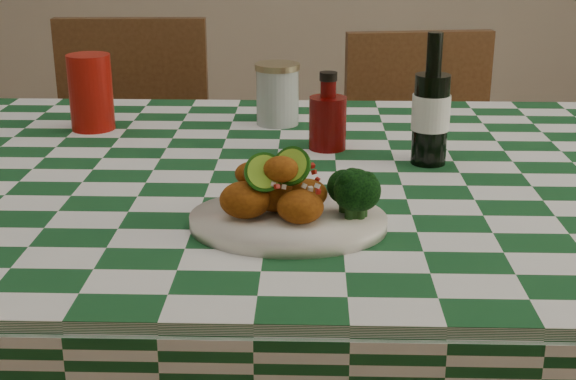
# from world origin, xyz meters

# --- Properties ---
(dining_table) EXTENTS (1.66, 1.06, 0.79)m
(dining_table) POSITION_xyz_m (0.00, 0.00, 0.39)
(dining_table) COLOR #164A23
(dining_table) RESTS_ON ground
(plate) EXTENTS (0.28, 0.22, 0.02)m
(plate) POSITION_xyz_m (0.03, -0.25, 0.80)
(plate) COLOR silver
(plate) RESTS_ON dining_table
(fried_chicken_pile) EXTENTS (0.13, 0.10, 0.08)m
(fried_chicken_pile) POSITION_xyz_m (0.02, -0.25, 0.85)
(fried_chicken_pile) COLOR #954A0E
(fried_chicken_pile) RESTS_ON plate
(broccoli_side) EXTENTS (0.09, 0.09, 0.07)m
(broccoli_side) POSITION_xyz_m (0.11, -0.24, 0.84)
(broccoli_side) COLOR black
(broccoli_side) RESTS_ON plate
(red_tumbler) EXTENTS (0.11, 0.11, 0.15)m
(red_tumbler) POSITION_xyz_m (-0.37, 0.26, 0.86)
(red_tumbler) COLOR #9F1008
(red_tumbler) RESTS_ON dining_table
(ketchup_bottle) EXTENTS (0.08, 0.08, 0.14)m
(ketchup_bottle) POSITION_xyz_m (0.09, 0.14, 0.86)
(ketchup_bottle) COLOR #5C0604
(ketchup_bottle) RESTS_ON dining_table
(mason_jar) EXTENTS (0.11, 0.11, 0.12)m
(mason_jar) POSITION_xyz_m (-0.01, 0.31, 0.85)
(mason_jar) COLOR #B2BCBA
(mason_jar) RESTS_ON dining_table
(beer_bottle) EXTENTS (0.07, 0.07, 0.22)m
(beer_bottle) POSITION_xyz_m (0.26, 0.05, 0.90)
(beer_bottle) COLOR black
(beer_bottle) RESTS_ON dining_table
(wooden_chair_left) EXTENTS (0.43, 0.45, 0.92)m
(wooden_chair_left) POSITION_xyz_m (-0.44, 0.74, 0.46)
(wooden_chair_left) COLOR #472814
(wooden_chair_left) RESTS_ON ground
(wooden_chair_right) EXTENTS (0.46, 0.48, 0.89)m
(wooden_chair_right) POSITION_xyz_m (0.38, 0.73, 0.44)
(wooden_chair_right) COLOR #472814
(wooden_chair_right) RESTS_ON ground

